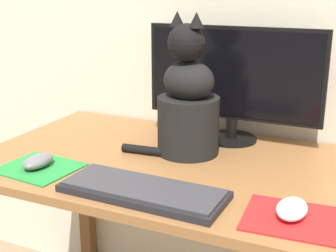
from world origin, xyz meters
The scene contains 8 objects.
desk centered at (0.00, 0.00, 0.63)m, with size 1.23×0.70×0.73m.
monitor centered at (0.06, 0.25, 0.94)m, with size 0.58×0.17×0.37m.
keyboard centered at (-0.01, -0.24, 0.74)m, with size 0.42×0.17×0.02m.
mousepad_left centered at (-0.36, -0.21, 0.73)m, with size 0.22×0.20×0.00m.
mousepad_right centered at (0.35, -0.22, 0.73)m, with size 0.22×0.20×0.00m.
computer_mouse_left centered at (-0.36, -0.21, 0.75)m, with size 0.06×0.11×0.03m.
computer_mouse_right centered at (0.34, -0.21, 0.75)m, with size 0.07×0.11×0.03m.
cat centered at (-0.03, 0.08, 0.89)m, with size 0.30×0.23×0.42m.
Camera 1 is at (0.49, -1.17, 1.23)m, focal length 50.00 mm.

